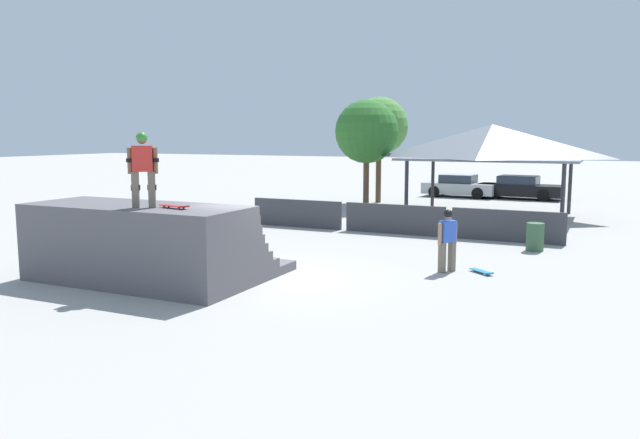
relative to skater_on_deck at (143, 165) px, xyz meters
The scene contains 13 objects.
ground_plane 3.92m from the skater_on_deck, 43.28° to the left, with size 160.00×160.00×0.00m, color #A3A09B.
quarter_pipe_ramp 2.21m from the skater_on_deck, 129.78° to the left, with size 5.47×3.97×1.86m.
skater_on_deck is the anchor object (origin of this frame).
skateboard_on_deck 1.17m from the skater_on_deck, 14.52° to the left, with size 0.85×0.36×0.09m.
bystander_walking 7.66m from the skater_on_deck, 38.67° to the left, with size 0.43×0.59×1.62m.
skateboard_on_ground 8.68m from the skater_on_deck, 35.89° to the left, with size 0.70×0.64×0.09m.
barrier_fence 10.60m from the skater_on_deck, 75.36° to the left, with size 11.42×0.12×1.05m.
pavilion_shelter 17.29m from the skater_on_deck, 74.00° to the left, with size 7.31×5.03×3.94m.
tree_beside_pavilion 19.67m from the skater_on_deck, 94.18° to the left, with size 2.97×2.97×5.43m.
tree_far_back 17.03m from the skater_on_deck, 93.77° to the left, with size 3.00×3.00×5.15m.
trash_bin 11.74m from the skater_on_deck, 49.17° to the left, with size 0.52×0.52×0.85m, color #385B3D.
parked_car_silver 24.45m from the skater_on_deck, 85.87° to the left, with size 4.13×2.01×1.27m.
parked_car_black 25.18m from the skater_on_deck, 78.50° to the left, with size 4.56×2.06×1.27m.
Camera 1 is at (7.51, -12.81, 3.49)m, focal length 35.00 mm.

